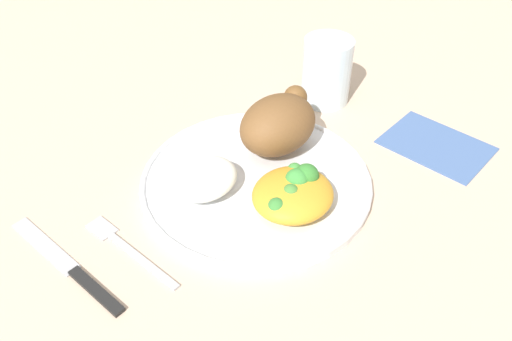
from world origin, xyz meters
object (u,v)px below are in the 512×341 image
object	(u,v)px
roasted_chicken	(279,123)
fork	(126,247)
knife	(74,271)
rice_pile	(204,178)
water_glass	(327,71)
mac_cheese_with_broccoli	(294,192)
plate	(256,181)
napkin	(436,145)

from	to	relation	value
roasted_chicken	fork	distance (m)	0.24
knife	rice_pile	bearing A→B (deg)	-2.91
fork	water_glass	bearing A→B (deg)	5.83
roasted_chicken	water_glass	world-z (taller)	water_glass
mac_cheese_with_broccoli	fork	bearing A→B (deg)	151.87
plate	rice_pile	size ratio (longest dim) A/B	3.39
plate	water_glass	bearing A→B (deg)	17.28
fork	water_glass	xyz separation A→B (m)	(0.38, 0.04, 0.05)
mac_cheese_with_broccoli	fork	size ratio (longest dim) A/B	0.67
plate	fork	xyz separation A→B (m)	(-0.17, 0.03, -0.00)
rice_pile	mac_cheese_with_broccoli	bearing A→B (deg)	-59.09
rice_pile	roasted_chicken	bearing A→B (deg)	-2.52
mac_cheese_with_broccoli	fork	world-z (taller)	mac_cheese_with_broccoli
rice_pile	napkin	size ratio (longest dim) A/B	0.62
plate	fork	size ratio (longest dim) A/B	1.98
water_glass	fork	bearing A→B (deg)	-174.17
knife	water_glass	distance (m)	0.44
plate	napkin	distance (m)	0.26
plate	fork	bearing A→B (deg)	171.26
plate	knife	bearing A→B (deg)	170.98
plate	water_glass	xyz separation A→B (m)	(0.21, 0.07, 0.04)
roasted_chicken	mac_cheese_with_broccoli	bearing A→B (deg)	-127.59
plate	mac_cheese_with_broccoli	size ratio (longest dim) A/B	2.94
roasted_chicken	rice_pile	world-z (taller)	roasted_chicken
roasted_chicken	knife	bearing A→B (deg)	177.25
rice_pile	mac_cheese_with_broccoli	distance (m)	0.11
plate	water_glass	distance (m)	0.22
fork	mac_cheese_with_broccoli	bearing A→B (deg)	-28.13
roasted_chicken	fork	xyz separation A→B (m)	(-0.24, 0.00, -0.05)
water_glass	knife	bearing A→B (deg)	-176.21
roasted_chicken	fork	size ratio (longest dim) A/B	0.81
knife	water_glass	bearing A→B (deg)	3.79
plate	mac_cheese_with_broccoli	xyz separation A→B (m)	(-0.00, -0.06, 0.03)
mac_cheese_with_broccoli	water_glass	xyz separation A→B (m)	(0.21, 0.13, 0.02)
rice_pile	napkin	world-z (taller)	rice_pile
plate	rice_pile	world-z (taller)	rice_pile
knife	napkin	bearing A→B (deg)	-18.32
plate	napkin	bearing A→B (deg)	-26.75
rice_pile	fork	xyz separation A→B (m)	(-0.11, -0.00, -0.03)
rice_pile	napkin	xyz separation A→B (m)	(0.29, -0.14, -0.03)
mac_cheese_with_broccoli	knife	xyz separation A→B (m)	(-0.23, 0.10, -0.03)
plate	roasted_chicken	world-z (taller)	roasted_chicken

